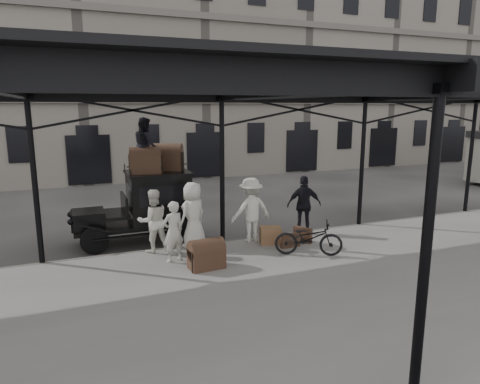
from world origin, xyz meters
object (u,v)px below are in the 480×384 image
object	(u,v)px
steamer_trunk_roof_near	(145,162)
steamer_trunk_platform	(206,256)
taxi	(149,203)
porter_official	(304,205)
porter_left	(173,231)
bicycle	(309,238)

from	to	relation	value
steamer_trunk_roof_near	steamer_trunk_platform	bearing A→B (deg)	-62.72
taxi	porter_official	distance (m)	4.89
steamer_trunk_platform	porter_official	bearing A→B (deg)	20.36
steamer_trunk_platform	steamer_trunk_roof_near	bearing A→B (deg)	102.46
taxi	steamer_trunk_platform	size ratio (longest dim) A/B	4.22
taxi	porter_left	distance (m)	2.50
porter_left	porter_official	xyz separation A→B (m)	(4.46, 0.97, 0.12)
porter_official	steamer_trunk_platform	world-z (taller)	porter_official
porter_official	bicycle	xyz separation A→B (m)	(-0.93, -1.87, -0.45)
porter_left	porter_official	bearing A→B (deg)	176.40
taxi	steamer_trunk_platform	xyz separation A→B (m)	(0.84, -3.28, -0.74)
porter_left	steamer_trunk_roof_near	bearing A→B (deg)	-98.96
porter_official	steamer_trunk_platform	bearing A→B (deg)	41.82
porter_official	bicycle	world-z (taller)	porter_official
bicycle	steamer_trunk_platform	xyz separation A→B (m)	(-2.88, 0.11, -0.16)
steamer_trunk_platform	taxi	bearing A→B (deg)	99.92
porter_left	porter_official	world-z (taller)	porter_official
bicycle	steamer_trunk_roof_near	xyz separation A→B (m)	(-3.80, 3.14, 1.88)
taxi	porter_left	bearing A→B (deg)	-85.62
porter_left	steamer_trunk_platform	xyz separation A→B (m)	(0.65, -0.79, -0.49)
taxi	steamer_trunk_roof_near	size ratio (longest dim) A/B	4.02
bicycle	steamer_trunk_platform	bearing A→B (deg)	115.21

